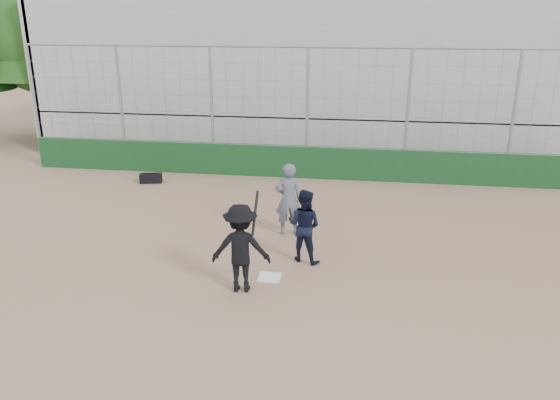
# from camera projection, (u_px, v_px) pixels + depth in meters

# --- Properties ---
(ground) EXTENTS (90.00, 90.00, 0.00)m
(ground) POSITION_uv_depth(u_px,v_px,m) (269.00, 278.00, 10.78)
(ground) COLOR brown
(ground) RESTS_ON ground
(home_plate) EXTENTS (0.44, 0.44, 0.02)m
(home_plate) POSITION_uv_depth(u_px,v_px,m) (269.00, 277.00, 10.78)
(home_plate) COLOR white
(home_plate) RESTS_ON ground
(backstop) EXTENTS (18.10, 0.25, 4.04)m
(backstop) POSITION_uv_depth(u_px,v_px,m) (307.00, 148.00, 17.01)
(backstop) COLOR #113718
(backstop) RESTS_ON ground
(bleachers) EXTENTS (20.25, 6.70, 6.98)m
(bleachers) POSITION_uv_depth(u_px,v_px,m) (321.00, 68.00, 21.00)
(bleachers) COLOR #9E9E9E
(bleachers) RESTS_ON ground
(tree_left) EXTENTS (4.48, 4.48, 7.00)m
(tree_left) POSITION_uv_depth(u_px,v_px,m) (37.00, 28.00, 21.18)
(tree_left) COLOR #352213
(tree_left) RESTS_ON ground
(batter_at_plate) EXTENTS (1.16, 0.81, 1.86)m
(batter_at_plate) POSITION_uv_depth(u_px,v_px,m) (241.00, 248.00, 10.06)
(batter_at_plate) COLOR black
(batter_at_plate) RESTS_ON ground
(catcher_crouched) EXTENTS (0.94, 0.85, 1.08)m
(catcher_crouched) POSITION_uv_depth(u_px,v_px,m) (304.00, 237.00, 11.34)
(catcher_crouched) COLOR black
(catcher_crouched) RESTS_ON ground
(umpire) EXTENTS (0.72, 0.57, 1.55)m
(umpire) POSITION_uv_depth(u_px,v_px,m) (288.00, 203.00, 12.69)
(umpire) COLOR #525868
(umpire) RESTS_ON ground
(equipment_bag) EXTENTS (0.71, 0.42, 0.32)m
(equipment_bag) POSITION_uv_depth(u_px,v_px,m) (151.00, 178.00, 16.74)
(equipment_bag) COLOR black
(equipment_bag) RESTS_ON ground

